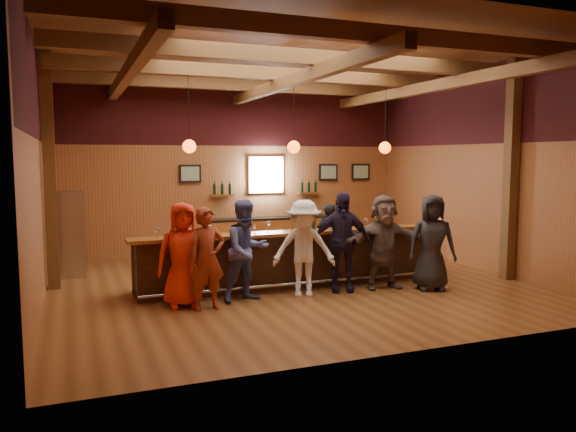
{
  "coord_description": "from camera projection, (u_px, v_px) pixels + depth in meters",
  "views": [
    {
      "loc": [
        -4.01,
        -9.98,
        2.51
      ],
      "look_at": [
        0.0,
        0.3,
        1.35
      ],
      "focal_mm": 35.0,
      "sensor_mm": 36.0,
      "label": 1
    }
  ],
  "objects": [
    {
      "name": "customer_denim",
      "position": [
        247.0,
        251.0,
        9.76
      ],
      "size": [
        1.01,
        0.87,
        1.78
      ],
      "primitive_type": "imported",
      "rotation": [
        0.0,
        0.0,
        0.25
      ],
      "color": "#4D599A",
      "rests_on": "ground"
    },
    {
      "name": "window",
      "position": [
        266.0,
        175.0,
        14.69
      ],
      "size": [
        0.95,
        0.09,
        0.95
      ],
      "color": "silver",
      "rests_on": "room"
    },
    {
      "name": "wine_shelves",
      "position": [
        267.0,
        191.0,
        14.67
      ],
      "size": [
        3.0,
        0.18,
        0.3
      ],
      "color": "brown",
      "rests_on": "room"
    },
    {
      "name": "customer_orange",
      "position": [
        183.0,
        255.0,
        9.38
      ],
      "size": [
        0.89,
        0.6,
        1.77
      ],
      "primitive_type": "imported",
      "rotation": [
        0.0,
        0.0,
        -0.05
      ],
      "color": "red",
      "rests_on": "ground"
    },
    {
      "name": "bottle_a",
      "position": [
        314.0,
        223.0,
        10.84
      ],
      "size": [
        0.08,
        0.08,
        0.35
      ],
      "color": "black",
      "rests_on": "bar_counter"
    },
    {
      "name": "stainless_fridge",
      "position": [
        67.0,
        234.0,
        11.79
      ],
      "size": [
        0.7,
        0.7,
        1.8
      ],
      "primitive_type": "cube",
      "color": "silver",
      "rests_on": "ground"
    },
    {
      "name": "glass_g",
      "position": [
        366.0,
        220.0,
        11.27
      ],
      "size": [
        0.08,
        0.08,
        0.19
      ],
      "color": "silver",
      "rests_on": "bar_counter"
    },
    {
      "name": "customer_brown",
      "position": [
        384.0,
        242.0,
        10.68
      ],
      "size": [
        1.73,
        0.74,
        1.81
      ],
      "primitive_type": "imported",
      "rotation": [
        0.0,
        0.0,
        -0.13
      ],
      "color": "#5F4F4C",
      "rests_on": "ground"
    },
    {
      "name": "glass_c",
      "position": [
        209.0,
        228.0,
        10.01
      ],
      "size": [
        0.09,
        0.09,
        0.2
      ],
      "color": "silver",
      "rests_on": "bar_counter"
    },
    {
      "name": "framed_pictures",
      "position": [
        297.0,
        173.0,
        14.99
      ],
      "size": [
        5.35,
        0.05,
        0.45
      ],
      "color": "black",
      "rests_on": "room"
    },
    {
      "name": "bartender",
      "position": [
        328.0,
        238.0,
        12.25
      ],
      "size": [
        0.57,
        0.39,
        1.5
      ],
      "primitive_type": "imported",
      "rotation": [
        0.0,
        0.0,
        3.08
      ],
      "color": "black",
      "rests_on": "ground"
    },
    {
      "name": "glass_d",
      "position": [
        254.0,
        228.0,
        10.25
      ],
      "size": [
        0.07,
        0.07,
        0.17
      ],
      "color": "silver",
      "rests_on": "bar_counter"
    },
    {
      "name": "bar_counter",
      "position": [
        292.0,
        258.0,
        11.05
      ],
      "size": [
        6.3,
        1.07,
        1.11
      ],
      "color": "black",
      "rests_on": "ground"
    },
    {
      "name": "customer_navy",
      "position": [
        341.0,
        242.0,
        10.46
      ],
      "size": [
        1.18,
        0.77,
        1.87
      ],
      "primitive_type": "imported",
      "rotation": [
        0.0,
        0.0,
        -0.31
      ],
      "color": "#1E172F",
      "rests_on": "ground"
    },
    {
      "name": "back_bar_cabinet",
      "position": [
        283.0,
        235.0,
        14.79
      ],
      "size": [
        4.0,
        0.52,
        0.95
      ],
      "color": "brown",
      "rests_on": "ground"
    },
    {
      "name": "glass_a",
      "position": [
        157.0,
        230.0,
        9.77
      ],
      "size": [
        0.08,
        0.08,
        0.18
      ],
      "color": "silver",
      "rests_on": "bar_counter"
    },
    {
      "name": "ice_bucket",
      "position": [
        297.0,
        224.0,
        10.67
      ],
      "size": [
        0.24,
        0.24,
        0.26
      ],
      "primitive_type": "cylinder",
      "color": "brown",
      "rests_on": "bar_counter"
    },
    {
      "name": "glass_h",
      "position": [
        383.0,
        220.0,
        11.35
      ],
      "size": [
        0.09,
        0.09,
        0.19
      ],
      "color": "silver",
      "rests_on": "bar_counter"
    },
    {
      "name": "customer_white",
      "position": [
        304.0,
        248.0,
        10.12
      ],
      "size": [
        1.28,
        0.99,
        1.75
      ],
      "primitive_type": "imported",
      "rotation": [
        0.0,
        0.0,
        -0.34
      ],
      "color": "white",
      "rests_on": "ground"
    },
    {
      "name": "pendant_lights",
      "position": [
        294.0,
        147.0,
        10.68
      ],
      "size": [
        4.24,
        0.24,
        1.37
      ],
      "color": "black",
      "rests_on": "room"
    },
    {
      "name": "customer_dark",
      "position": [
        432.0,
        242.0,
        10.58
      ],
      "size": [
        1.03,
        0.85,
        1.81
      ],
      "primitive_type": "imported",
      "rotation": [
        0.0,
        0.0,
        -0.36
      ],
      "color": "black",
      "rests_on": "ground"
    },
    {
      "name": "glass_f",
      "position": [
        332.0,
        223.0,
        11.0
      ],
      "size": [
        0.07,
        0.07,
        0.16
      ],
      "color": "silver",
      "rests_on": "bar_counter"
    },
    {
      "name": "room",
      "position": [
        293.0,
        120.0,
        10.68
      ],
      "size": [
        9.04,
        9.0,
        4.52
      ],
      "color": "brown",
      "rests_on": "ground"
    },
    {
      "name": "customer_redvest",
      "position": [
        207.0,
        259.0,
        9.21
      ],
      "size": [
        0.67,
        0.48,
        1.7
      ],
      "primitive_type": "imported",
      "rotation": [
        0.0,
        0.0,
        0.12
      ],
      "color": "maroon",
      "rests_on": "ground"
    },
    {
      "name": "bottle_b",
      "position": [
        344.0,
        221.0,
        11.19
      ],
      "size": [
        0.07,
        0.07,
        0.32
      ],
      "color": "black",
      "rests_on": "bar_counter"
    },
    {
      "name": "glass_e",
      "position": [
        269.0,
        224.0,
        10.52
      ],
      "size": [
        0.09,
        0.09,
        0.2
      ],
      "color": "silver",
      "rests_on": "bar_counter"
    },
    {
      "name": "glass_b",
      "position": [
        180.0,
        229.0,
        9.85
      ],
      "size": [
        0.08,
        0.08,
        0.19
      ],
      "color": "silver",
      "rests_on": "bar_counter"
    }
  ]
}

